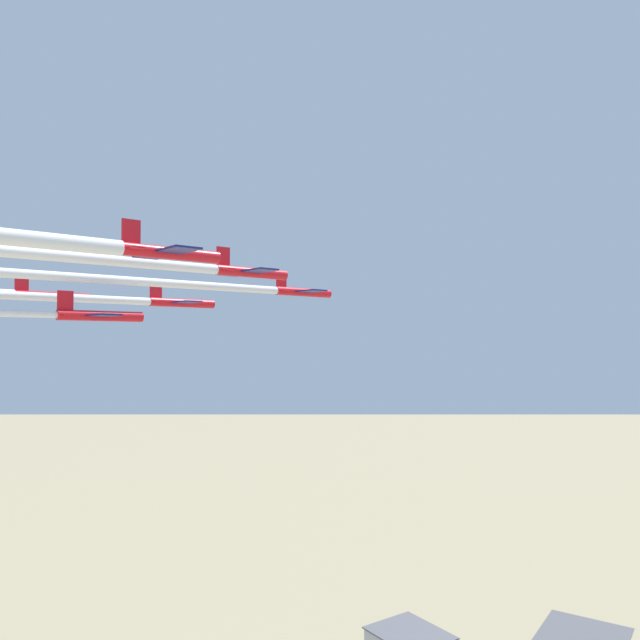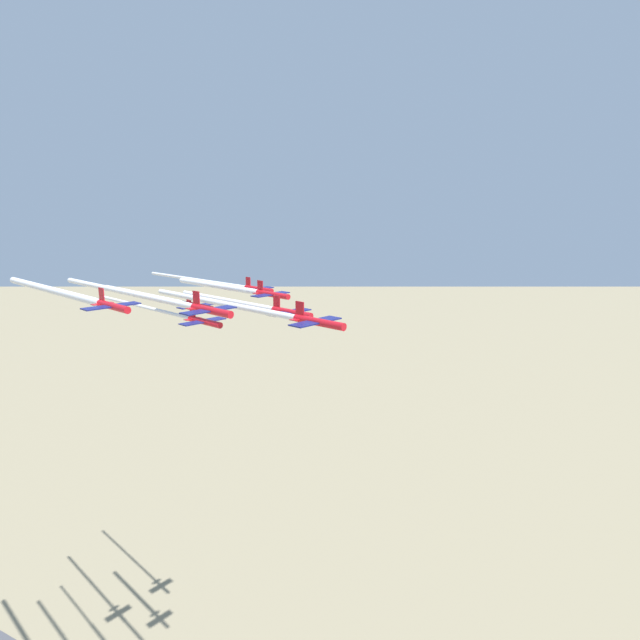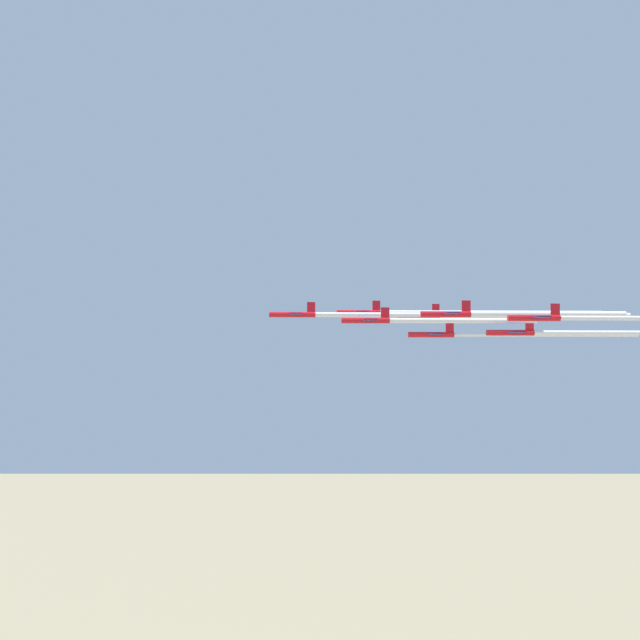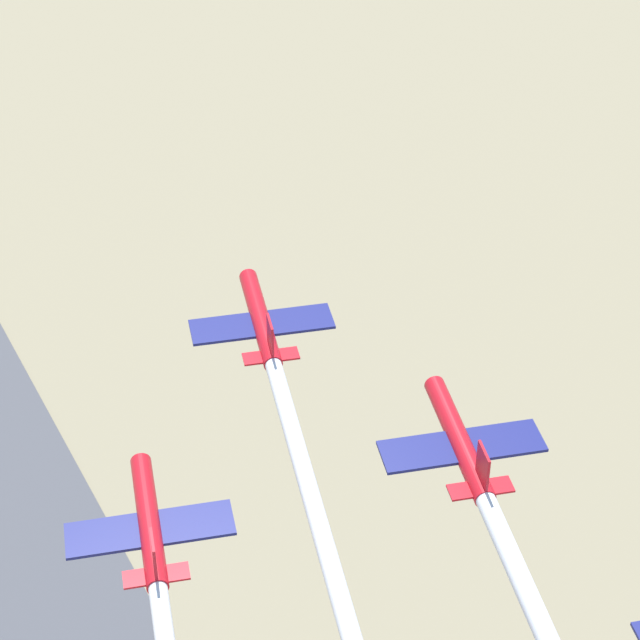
{
  "view_description": "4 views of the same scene",
  "coord_description": "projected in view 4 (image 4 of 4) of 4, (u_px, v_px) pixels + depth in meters",
  "views": [
    {
      "loc": [
        -126.1,
        97.24,
        117.52
      ],
      "look_at": [
        -52.49,
        45.94,
        120.59
      ],
      "focal_mm": 35.0,
      "sensor_mm": 36.0,
      "label": 1
    },
    {
      "loc": [
        -99.21,
        -7.22,
        140.48
      ],
      "look_at": [
        -43.92,
        53.98,
        123.11
      ],
      "focal_mm": 28.0,
      "sensor_mm": 36.0,
      "label": 2
    },
    {
      "loc": [
        138.84,
        63.39,
        112.02
      ],
      "look_at": [
        -44.0,
        53.56,
        123.14
      ],
      "focal_mm": 50.0,
      "sensor_mm": 36.0,
      "label": 3
    },
    {
      "loc": [
        -46.71,
        112.18,
        172.57
      ],
      "look_at": [
        -54.22,
        46.27,
        123.48
      ],
      "focal_mm": 70.0,
      "sensor_mm": 36.0,
      "label": 4
    }
  ],
  "objects": [
    {
      "name": "jet_0",
      "position": [
        261.0,
        321.0,
        80.29
      ],
      "size": [
        9.4,
        9.92,
        3.31
      ],
      "rotation": [
        0.0,
        0.0,
        3.23
      ],
      "color": "red"
    },
    {
      "name": "jet_1",
      "position": [
        149.0,
        525.0,
        68.16
      ],
      "size": [
        9.4,
        9.92,
        3.31
      ],
      "rotation": [
        0.0,
        0.0,
        3.23
      ],
      "color": "red"
    },
    {
      "name": "smoke_trail_0",
      "position": [
        346.0,
        618.0,
        60.8
      ],
      "size": [
        4.78,
        40.5,
        1.04
      ],
      "rotation": [
        0.0,
        0.0,
        3.23
      ],
      "color": "white"
    },
    {
      "name": "jet_2",
      "position": [
        461.0,
        443.0,
        69.36
      ],
      "size": [
        9.4,
        9.92,
        3.31
      ],
      "rotation": [
        0.0,
        0.0,
        3.23
      ],
      "color": "red"
    }
  ]
}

